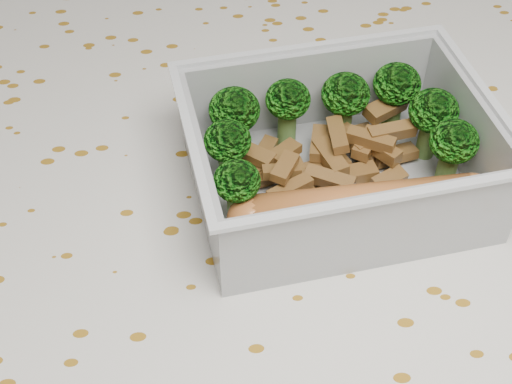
{
  "coord_description": "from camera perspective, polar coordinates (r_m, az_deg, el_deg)",
  "views": [
    {
      "loc": [
        -0.02,
        -0.3,
        1.1
      ],
      "look_at": [
        -0.0,
        0.0,
        0.78
      ],
      "focal_mm": 50.0,
      "sensor_mm": 36.0,
      "label": 1
    }
  ],
  "objects": [
    {
      "name": "tablecloth",
      "position": [
        0.49,
        0.17,
        -5.46
      ],
      "size": [
        1.46,
        0.96,
        0.19
      ],
      "color": "silver",
      "rests_on": "dining_table"
    },
    {
      "name": "meat_pile",
      "position": [
        0.48,
        6.35,
        3.05
      ],
      "size": [
        0.12,
        0.09,
        0.03
      ],
      "color": "brown",
      "rests_on": "lunch_container"
    },
    {
      "name": "sausage",
      "position": [
        0.44,
        8.55,
        -1.28
      ],
      "size": [
        0.17,
        0.04,
        0.03
      ],
      "color": "#B8652E",
      "rests_on": "lunch_container"
    },
    {
      "name": "lunch_container",
      "position": [
        0.47,
        6.5,
        2.18
      ],
      "size": [
        0.22,
        0.18,
        0.07
      ],
      "color": "silver",
      "rests_on": "tablecloth"
    },
    {
      "name": "dining_table",
      "position": [
        0.53,
        0.16,
        -8.83
      ],
      "size": [
        1.4,
        0.9,
        0.75
      ],
      "color": "brown",
      "rests_on": "ground"
    },
    {
      "name": "broccoli_florets",
      "position": [
        0.48,
        6.1,
        5.75
      ],
      "size": [
        0.17,
        0.12,
        0.05
      ],
      "color": "#608C3F",
      "rests_on": "lunch_container"
    }
  ]
}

